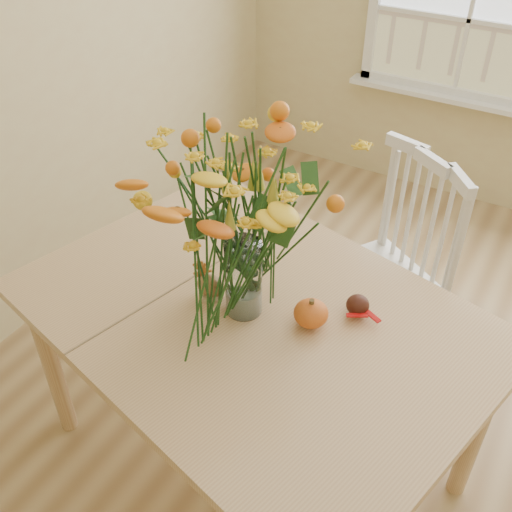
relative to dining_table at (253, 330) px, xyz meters
The scene contains 7 objects.
floor 0.96m from the dining_table, 21.13° to the left, with size 4.00×4.50×0.01m, color #967349.
dining_table is the anchor object (origin of this frame).
windsor_chair 0.81m from the dining_table, 72.01° to the left, with size 0.67×0.66×1.06m.
flower_vase 0.50m from the dining_table, 164.95° to the right, with size 0.57×0.57×0.68m.
pumpkin 0.24m from the dining_table, 11.46° to the left, with size 0.11×0.11×0.09m, color #CB4D17.
turkey_figurine 0.21m from the dining_table, behind, with size 0.10×0.08×0.12m.
dark_gourd 0.37m from the dining_table, 28.15° to the left, with size 0.13×0.08×0.07m.
Camera 1 is at (0.18, -1.48, 2.20)m, focal length 42.00 mm.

